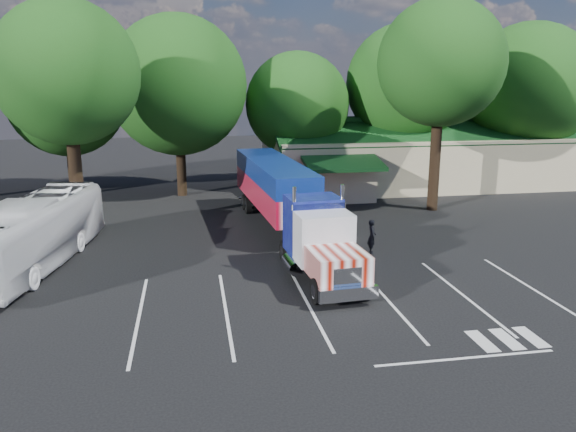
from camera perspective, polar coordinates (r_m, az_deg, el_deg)
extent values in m
plane|color=black|center=(27.57, -0.48, -4.26)|extent=(120.00, 120.00, 0.00)
cube|color=#BFB38E|center=(47.96, 12.67, 5.65)|extent=(24.00, 11.00, 4.00)
cube|color=#113E18|center=(45.49, 13.99, 8.32)|extent=(24.20, 6.25, 2.10)
cube|color=#113E18|center=(49.90, 11.77, 8.89)|extent=(24.20, 6.25, 2.10)
cube|color=#BFB38E|center=(40.16, 5.11, 3.51)|extent=(5.00, 2.50, 2.80)
cube|color=#113E18|center=(38.68, 5.65, 5.36)|extent=(5.40, 3.19, 0.80)
cylinder|color=black|center=(45.00, -21.03, 4.54)|extent=(0.70, 0.70, 4.00)
sphere|color=#1E4A15|center=(44.54, -21.61, 11.08)|extent=(8.40, 8.40, 8.40)
cylinder|color=black|center=(42.55, -10.79, 4.93)|extent=(0.70, 0.70, 4.30)
sphere|color=#1E4A15|center=(42.06, -11.16, 12.89)|extent=(10.00, 10.00, 10.00)
cylinder|color=black|center=(44.65, 0.91, 5.13)|extent=(0.70, 0.70, 3.60)
sphere|color=#1E4A15|center=(44.18, 0.93, 11.30)|extent=(8.00, 8.00, 8.00)
cylinder|color=black|center=(47.56, 11.57, 5.94)|extent=(0.70, 0.70, 4.50)
sphere|color=#1E4A15|center=(47.13, 11.92, 13.00)|extent=(9.60, 9.60, 9.60)
cylinder|color=black|center=(51.06, 22.61, 5.35)|extent=(0.70, 0.70, 3.90)
sphere|color=#1E4A15|center=(50.63, 23.23, 11.90)|extent=(10.40, 10.40, 10.40)
cylinder|color=black|center=(32.93, -20.67, 3.22)|extent=(0.70, 0.70, 6.00)
sphere|color=#1E4A15|center=(32.46, -21.57, 13.41)|extent=(7.60, 7.60, 7.60)
cylinder|color=black|center=(38.17, 14.69, 5.39)|extent=(0.70, 0.70, 6.50)
sphere|color=#1E4A15|center=(37.81, 15.28, 14.79)|extent=(8.00, 8.00, 8.00)
cube|color=black|center=(24.67, 3.36, -4.76)|extent=(1.41, 6.65, 0.24)
cube|color=white|center=(21.56, 6.17, -7.89)|extent=(2.37, 0.40, 0.52)
cube|color=white|center=(21.53, 6.03, -6.32)|extent=(1.14, 0.19, 0.85)
cube|color=white|center=(22.43, 5.10, -4.95)|extent=(2.32, 2.41, 1.08)
cube|color=silver|center=(23.96, 3.67, -2.26)|extent=(2.46, 1.67, 2.17)
cube|color=black|center=(23.27, 4.14, -1.55)|extent=(2.17, 0.23, 0.94)
cube|color=white|center=(24.40, 3.15, 1.01)|extent=(2.45, 0.27, 0.24)
cube|color=navy|center=(25.48, 2.53, -0.83)|extent=(2.48, 2.05, 2.54)
cylinder|color=white|center=(24.32, 0.65, -0.73)|extent=(0.18, 0.18, 3.20)
cylinder|color=white|center=(24.94, 5.48, -0.42)|extent=(0.18, 0.18, 3.20)
cylinder|color=white|center=(24.43, 0.43, -4.93)|extent=(0.73, 1.55, 0.62)
cylinder|color=white|center=(25.15, 6.08, -4.45)|extent=(0.73, 1.55, 0.62)
cube|color=white|center=(33.24, -1.48, 2.49)|extent=(3.30, 12.21, 1.41)
cube|color=navy|center=(33.01, -1.49, 4.66)|extent=(3.30, 12.21, 1.13)
cube|color=black|center=(37.28, -2.79, 1.81)|extent=(1.36, 3.37, 0.33)
cube|color=black|center=(28.60, -0.54, -2.21)|extent=(0.12, 0.12, 1.32)
cube|color=black|center=(28.92, 2.01, -2.03)|extent=(0.12, 0.12, 1.32)
cube|color=white|center=(39.44, -3.40, 1.91)|extent=(2.26, 0.27, 0.11)
cylinder|color=black|center=(22.01, 3.00, -7.64)|extent=(0.40, 1.06, 1.04)
cylinder|color=black|center=(22.63, 7.84, -7.13)|extent=(0.40, 1.06, 1.04)
cylinder|color=black|center=(25.94, 0.21, -4.24)|extent=(0.40, 1.06, 1.04)
cylinder|color=black|center=(26.47, 4.38, -3.90)|extent=(0.40, 1.06, 1.04)
cylinder|color=black|center=(26.90, -0.33, -3.57)|extent=(0.40, 1.06, 1.04)
cylinder|color=black|center=(27.41, 3.70, -3.26)|extent=(0.40, 1.06, 1.04)
cylinder|color=black|center=(36.44, -4.08, 1.05)|extent=(0.40, 1.06, 1.04)
cylinder|color=black|center=(36.82, -1.04, 1.22)|extent=(0.40, 1.06, 1.04)
cylinder|color=black|center=(37.53, -4.38, 1.43)|extent=(0.40, 1.06, 1.04)
cylinder|color=black|center=(37.90, -1.43, 1.58)|extent=(0.40, 1.06, 1.04)
imported|color=black|center=(28.37, 8.52, -2.07)|extent=(0.52, 0.69, 1.73)
imported|color=black|center=(35.35, 0.27, 0.53)|extent=(0.57, 1.61, 0.84)
imported|color=silver|center=(28.47, -24.45, -1.58)|extent=(4.71, 11.81, 3.21)
imported|color=#94959B|center=(42.57, 7.76, 3.19)|extent=(4.82, 1.80, 1.57)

